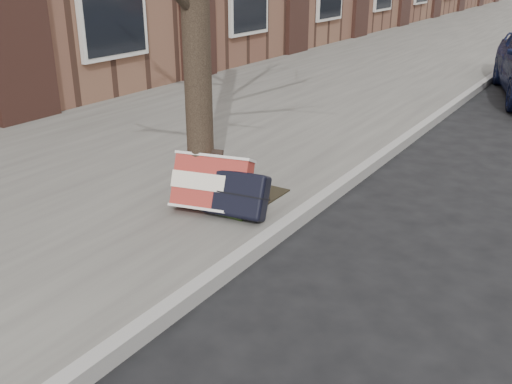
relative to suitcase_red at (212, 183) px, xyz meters
The scene contains 5 objects.
ground 2.13m from the suitcase_red, 22.58° to the right, with size 120.00×120.00×0.00m, color black.
near_sidewalk 14.31m from the suitcase_red, 97.10° to the left, with size 5.00×70.00×0.12m, color slate.
dirt_patch 0.48m from the suitcase_red, 99.63° to the left, with size 0.85×0.85×0.01m, color black.
suitcase_red is the anchor object (origin of this frame).
suitcase_navy 0.26m from the suitcase_red, ahead, with size 0.58×0.19×0.41m, color black.
Camera 1 is at (1.03, -3.05, 2.27)m, focal length 40.00 mm.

